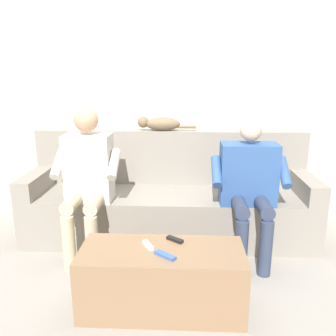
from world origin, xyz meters
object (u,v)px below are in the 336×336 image
Objects in this scene: coffee_table at (162,279)px; couch at (169,202)px; person_left_seated at (249,182)px; remote_white at (148,245)px; person_right_seated at (87,174)px; remote_blue at (165,255)px; remote_black at (175,239)px; cat_on_backrest at (160,124)px.

couch is at bearing -90.00° from coffee_table.
coffee_table is 1.07m from person_left_seated.
remote_white is at bearing 42.88° from person_left_seated.
remote_white is at bearing 128.81° from person_right_seated.
remote_white is (-0.56, 0.70, -0.25)m from person_right_seated.
couch reaches higher than remote_blue.
remote_white is 0.16m from remote_blue.
remote_black is 0.82× the size of remote_blue.
person_left_seated reaches higher than coffee_table.
remote_white reaches higher than remote_blue.
coffee_table is 0.92× the size of person_left_seated.
remote_blue is at bearing 52.13° from person_left_seated.
remote_blue is at bearing 106.80° from coffee_table.
remote_blue is at bearing 91.22° from couch.
remote_black is at bearing 46.34° from person_left_seated.
couch is 0.82m from person_right_seated.
couch is at bearing 130.83° from remote_black.
person_left_seated is at bearing 142.21° from cat_on_backrest.
coffee_table is at bearing 90.00° from couch.
person_left_seated reaches higher than cat_on_backrest.
remote_black is (-0.73, 0.61, -0.25)m from person_right_seated.
person_right_seated is 10.34× the size of remote_white.
person_right_seated is 2.19× the size of cat_on_backrest.
cat_on_backrest is at bearing 134.68° from remote_black.
coffee_table is at bearing -140.31° from remote_white.
person_left_seated is at bearing 179.53° from person_right_seated.
cat_on_backrest is 4.71× the size of remote_white.
remote_black is (-0.17, -0.09, -0.00)m from remote_white.
person_left_seated is 1.31m from person_right_seated.
remote_black reaches higher than coffee_table.
couch is at bearing 129.29° from remote_blue.
coffee_table is 0.24m from remote_white.
person_left_seated is 9.43× the size of remote_black.
couch is 0.81m from person_left_seated.
remote_blue is (0.05, 0.20, -0.00)m from remote_black.
remote_blue is (-0.11, 0.12, -0.00)m from remote_white.
remote_white is (-0.01, 1.27, -0.59)m from cat_on_backrest.
remote_black is (-0.08, 0.95, 0.11)m from couch.
remote_black is at bearing 113.63° from remote_blue.
person_left_seated is 0.93× the size of person_right_seated.
cat_on_backrest reaches higher than remote_white.
coffee_table is at bearing 144.86° from remote_blue.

